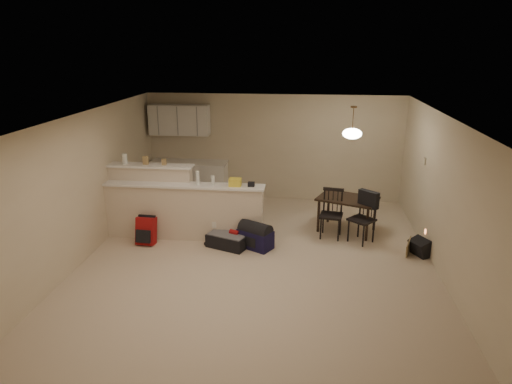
# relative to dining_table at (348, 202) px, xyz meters

# --- Properties ---
(room) EXTENTS (7.00, 7.02, 2.50)m
(room) POSITION_rel_dining_table_xyz_m (-1.62, -1.60, 0.63)
(room) COLOR beige
(room) RESTS_ON ground
(breakfast_bar) EXTENTS (3.08, 0.58, 1.39)m
(breakfast_bar) POSITION_rel_dining_table_xyz_m (-3.38, -0.62, -0.01)
(breakfast_bar) COLOR beige
(breakfast_bar) RESTS_ON ground
(upper_cabinets) EXTENTS (1.40, 0.34, 0.70)m
(upper_cabinets) POSITION_rel_dining_table_xyz_m (-3.82, 1.72, 1.28)
(upper_cabinets) COLOR white
(upper_cabinets) RESTS_ON room
(kitchen_counter) EXTENTS (1.80, 0.60, 0.90)m
(kitchen_counter) POSITION_rel_dining_table_xyz_m (-3.62, 1.59, -0.17)
(kitchen_counter) COLOR white
(kitchen_counter) RESTS_ON ground
(thermostat) EXTENTS (0.02, 0.12, 0.12)m
(thermostat) POSITION_rel_dining_table_xyz_m (1.36, -0.05, 0.88)
(thermostat) COLOR beige
(thermostat) RESTS_ON room
(jar) EXTENTS (0.10, 0.10, 0.20)m
(jar) POSITION_rel_dining_table_xyz_m (-4.31, -0.48, 0.87)
(jar) COLOR silver
(jar) RESTS_ON breakfast_bar
(cereal_box) EXTENTS (0.10, 0.07, 0.16)m
(cereal_box) POSITION_rel_dining_table_xyz_m (-3.89, -0.48, 0.85)
(cereal_box) COLOR #9A7F4F
(cereal_box) RESTS_ON breakfast_bar
(small_box) EXTENTS (0.08, 0.06, 0.12)m
(small_box) POSITION_rel_dining_table_xyz_m (-3.53, -0.48, 0.83)
(small_box) COLOR #9A7F4F
(small_box) RESTS_ON breakfast_bar
(bottle_a) EXTENTS (0.07, 0.07, 0.26)m
(bottle_a) POSITION_rel_dining_table_xyz_m (-2.84, -0.70, 0.60)
(bottle_a) COLOR silver
(bottle_a) RESTS_ON breakfast_bar
(bottle_b) EXTENTS (0.06, 0.06, 0.18)m
(bottle_b) POSITION_rel_dining_table_xyz_m (-2.55, -0.70, 0.56)
(bottle_b) COLOR silver
(bottle_b) RESTS_ON breakfast_bar
(bag_lump) EXTENTS (0.22, 0.18, 0.14)m
(bag_lump) POSITION_rel_dining_table_xyz_m (-2.13, -0.70, 0.54)
(bag_lump) COLOR #9A7F4F
(bag_lump) RESTS_ON breakfast_bar
(pouch) EXTENTS (0.12, 0.10, 0.08)m
(pouch) POSITION_rel_dining_table_xyz_m (-1.83, -0.70, 0.51)
(pouch) COLOR #9A7F4F
(pouch) RESTS_ON breakfast_bar
(dining_table) EXTENTS (1.32, 1.10, 0.70)m
(dining_table) POSITION_rel_dining_table_xyz_m (0.00, 0.00, 0.00)
(dining_table) COLOR black
(dining_table) RESTS_ON ground
(pendant_lamp) EXTENTS (0.36, 0.36, 0.62)m
(pendant_lamp) POSITION_rel_dining_table_xyz_m (0.00, 0.00, 1.37)
(pendant_lamp) COLOR brown
(pendant_lamp) RESTS_ON room
(dining_chair_near) EXTENTS (0.48, 0.46, 0.95)m
(dining_chair_near) POSITION_rel_dining_table_xyz_m (-0.33, -0.35, -0.14)
(dining_chair_near) COLOR black
(dining_chair_near) RESTS_ON ground
(dining_chair_far) EXTENTS (0.58, 0.58, 0.96)m
(dining_chair_far) POSITION_rel_dining_table_xyz_m (0.23, -0.51, -0.14)
(dining_chair_far) COLOR black
(dining_chair_far) RESTS_ON ground
(suitcase) EXTENTS (0.85, 0.70, 0.25)m
(suitcase) POSITION_rel_dining_table_xyz_m (-2.22, -0.99, -0.49)
(suitcase) COLOR black
(suitcase) RESTS_ON ground
(red_backpack) EXTENTS (0.36, 0.24, 0.51)m
(red_backpack) POSITION_rel_dining_table_xyz_m (-3.78, -1.05, -0.36)
(red_backpack) COLOR maroon
(red_backpack) RESTS_ON ground
(navy_duffel) EXTENTS (0.71, 0.61, 0.34)m
(navy_duffel) POSITION_rel_dining_table_xyz_m (-1.72, -0.99, -0.45)
(navy_duffel) COLOR #141135
(navy_duffel) RESTS_ON ground
(black_daypack) EXTENTS (0.38, 0.42, 0.30)m
(black_daypack) POSITION_rel_dining_table_xyz_m (1.23, -0.99, -0.47)
(black_daypack) COLOR black
(black_daypack) RESTS_ON ground
(cardboard_sheet) EXTENTS (0.15, 0.35, 0.28)m
(cardboard_sheet) POSITION_rel_dining_table_xyz_m (1.02, -0.99, -0.48)
(cardboard_sheet) COLOR #9A7F4F
(cardboard_sheet) RESTS_ON ground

